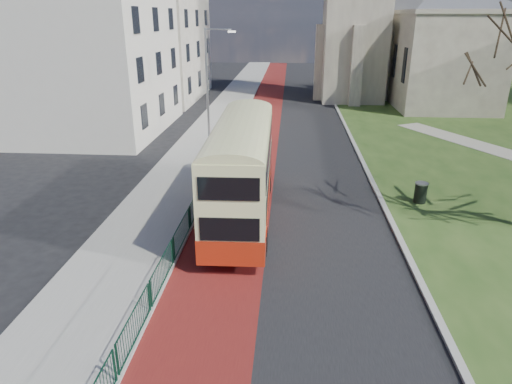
{
  "coord_description": "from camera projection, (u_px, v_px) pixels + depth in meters",
  "views": [
    {
      "loc": [
        1.31,
        -14.08,
        8.9
      ],
      "look_at": [
        -0.0,
        3.62,
        2.0
      ],
      "focal_mm": 32.0,
      "sensor_mm": 36.0,
      "label": 1
    }
  ],
  "objects": [
    {
      "name": "street_block_far",
      "position": [
        153.0,
        45.0,
        50.6
      ],
      "size": [
        10.3,
        16.3,
        11.5
      ],
      "color": "#B6AE9A",
      "rests_on": "ground"
    },
    {
      "name": "pavement_west",
      "position": [
        207.0,
        137.0,
        35.31
      ],
      "size": [
        4.0,
        120.0,
        0.12
      ],
      "primitive_type": "cube",
      "color": "gray",
      "rests_on": "ground"
    },
    {
      "name": "litter_bin",
      "position": [
        421.0,
        192.0,
        22.93
      ],
      "size": [
        0.84,
        0.84,
        1.05
      ],
      "rotation": [
        0.0,
        0.0,
        -0.36
      ],
      "color": "black",
      "rests_on": "grass_green"
    },
    {
      "name": "pedestrian_railing",
      "position": [
        190.0,
        218.0,
        20.12
      ],
      "size": [
        0.07,
        24.0,
        1.12
      ],
      "color": "#0C3826",
      "rests_on": "ground"
    },
    {
      "name": "road_carriageway",
      "position": [
        291.0,
        140.0,
        34.88
      ],
      "size": [
        9.0,
        120.0,
        0.01
      ],
      "primitive_type": "cube",
      "color": "black",
      "rests_on": "ground"
    },
    {
      "name": "kerb_east",
      "position": [
        349.0,
        134.0,
        36.4
      ],
      "size": [
        0.25,
        80.0,
        0.13
      ],
      "primitive_type": "cube",
      "color": "#999993",
      "rests_on": "ground"
    },
    {
      "name": "street_block_near",
      "position": [
        94.0,
        48.0,
        35.46
      ],
      "size": [
        10.3,
        14.3,
        13.0
      ],
      "color": "silver",
      "rests_on": "ground"
    },
    {
      "name": "bus_lane",
      "position": [
        256.0,
        139.0,
        35.07
      ],
      "size": [
        3.4,
        120.0,
        0.01
      ],
      "primitive_type": "cube",
      "color": "#591414",
      "rests_on": "ground"
    },
    {
      "name": "ground",
      "position": [
        249.0,
        280.0,
        16.4
      ],
      "size": [
        160.0,
        160.0,
        0.0
      ],
      "primitive_type": "plane",
      "color": "black",
      "rests_on": "ground"
    },
    {
      "name": "bus",
      "position": [
        242.0,
        166.0,
        20.56
      ],
      "size": [
        2.7,
        10.73,
        4.46
      ],
      "rotation": [
        0.0,
        0.0,
        0.02
      ],
      "color": "#AB250F",
      "rests_on": "ground"
    },
    {
      "name": "kerb_west",
      "position": [
        233.0,
        138.0,
        35.17
      ],
      "size": [
        0.25,
        120.0,
        0.13
      ],
      "primitive_type": "cube",
      "color": "#999993",
      "rests_on": "ground"
    },
    {
      "name": "streetlamp",
      "position": [
        209.0,
        81.0,
        31.77
      ],
      "size": [
        2.13,
        0.18,
        8.0
      ],
      "color": "gray",
      "rests_on": "pavement_west"
    }
  ]
}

